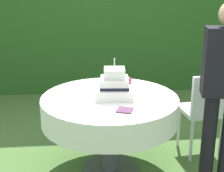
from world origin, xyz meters
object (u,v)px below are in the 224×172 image
at_px(napkin_stack, 125,110).
at_px(standing_person, 224,86).
at_px(garden_chair, 205,107).
at_px(cake_table, 110,110).
at_px(wedding_cake, 115,86).
at_px(serving_plate_near, 91,84).
at_px(serving_plate_far, 158,92).

relative_size(napkin_stack, standing_person, 0.08).
bearing_deg(garden_chair, cake_table, -168.88).
relative_size(wedding_cake, serving_plate_near, 3.05).
distance_m(cake_table, garden_chair, 0.99).
relative_size(serving_plate_far, napkin_stack, 0.87).
bearing_deg(garden_chair, serving_plate_near, 169.88).
height_order(wedding_cake, serving_plate_far, wedding_cake).
bearing_deg(serving_plate_near, napkin_stack, -71.14).
xyz_separation_m(wedding_cake, serving_plate_far, (0.42, 0.07, -0.09)).
xyz_separation_m(cake_table, garden_chair, (0.97, 0.19, -0.08)).
distance_m(wedding_cake, serving_plate_near, 0.44).
relative_size(cake_table, napkin_stack, 10.00).
height_order(serving_plate_near, standing_person, standing_person).
bearing_deg(serving_plate_far, napkin_stack, -131.26).
relative_size(serving_plate_near, serving_plate_far, 1.08).
xyz_separation_m(wedding_cake, napkin_stack, (0.05, -0.35, -0.09)).
bearing_deg(serving_plate_far, garden_chair, 11.87).
distance_m(serving_plate_far, garden_chair, 0.56).
xyz_separation_m(serving_plate_far, standing_person, (0.44, -0.41, 0.18)).
bearing_deg(standing_person, cake_table, 159.93).
bearing_deg(cake_table, standing_person, -20.07).
bearing_deg(wedding_cake, serving_plate_far, 9.37).
xyz_separation_m(serving_plate_far, napkin_stack, (-0.37, -0.42, -0.00)).
height_order(cake_table, serving_plate_far, serving_plate_far).
relative_size(garden_chair, standing_person, 0.56).
distance_m(serving_plate_near, garden_chair, 1.17).
relative_size(cake_table, serving_plate_near, 10.64).
relative_size(serving_plate_near, garden_chair, 0.13).
relative_size(serving_plate_near, napkin_stack, 0.94).
bearing_deg(wedding_cake, garden_chair, 10.75).
height_order(serving_plate_far, standing_person, standing_person).
height_order(garden_chair, standing_person, standing_person).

